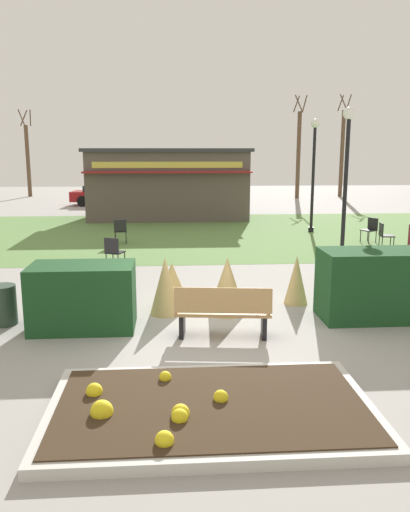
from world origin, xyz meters
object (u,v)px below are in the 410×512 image
Objects in this scene: tree_right_bg at (28,159)px; trash_bin at (3,305)px; tree_left_bg at (298,153)px; tree_center_bg at (342,152)px; park_bench at (223,312)px; lamppost_mid at (346,166)px; cafe_chair_west at (371,228)px; cafe_chair_north at (120,229)px; parked_car_center_slot at (196,194)px; cafe_chair_east at (114,250)px; parked_car_west_slot at (107,194)px; food_kiosk at (168,183)px; lamppost_far at (314,162)px; cafe_chair_center at (384,234)px.

trash_bin is at bearing -76.66° from tree_right_bg.
tree_center_bg is at bearing 18.24° from tree_left_bg.
lamppost_mid is at bearing 55.97° from park_bench.
tree_center_bg is at bearing 74.82° from cafe_chair_west.
cafe_chair_north is 0.20× the size of parked_car_center_slot.
cafe_chair_north is 0.12× the size of tree_center_bg.
cafe_chair_east is at bearing 70.92° from trash_bin.
cafe_chair_west is at bearing 22.53° from cafe_chair_east.
parked_car_west_slot reaches higher than cafe_chair_east.
cafe_chair_north is (1.46, 8.69, 0.15)m from trash_bin.
food_kiosk reaches higher than cafe_chair_west.
lamppost_far is 12.35m from parked_car_center_slot.
cafe_chair_north is at bearing 177.97° from cafe_chair_west.
tree_left_bg is at bearing 79.78° from lamppost_mid.
cafe_chair_east is at bearing 113.55° from park_bench.
tree_left_bg reaches higher than trash_bin.
tree_left_bg reaches higher than food_kiosk.
park_bench is at bearing -86.80° from food_kiosk.
food_kiosk is 1.29× the size of tree_right_bg.
parked_car_center_slot is at bearing -0.07° from parked_car_west_slot.
lamppost_mid is 5.66m from lamppost_far.
tree_left_bg is 1.14× the size of tree_right_bg.
park_bench is 23.87m from parked_car_west_slot.
tree_left_bg reaches higher than lamppost_mid.
parked_car_west_slot is at bearing 98.52° from cafe_chair_north.
cafe_chair_center is 0.20× the size of parked_car_center_slot.
trash_bin is at bearing -119.78° from tree_center_bg.
tree_right_bg reaches higher than parked_car_center_slot.
tree_left_bg is (1.68, 17.72, 2.57)m from cafe_chair_west.
cafe_chair_center is (-0.03, -1.30, 0.00)m from cafe_chair_west.
cafe_chair_east reaches higher than trash_bin.
tree_right_bg reaches higher than park_bench.
tree_center_bg reaches higher than cafe_chair_west.
parked_car_west_slot reaches higher than cafe_chair_west.
lamppost_far reaches higher than park_bench.
park_bench is 17.06m from food_kiosk.
lamppost_mid reaches higher than cafe_chair_east.
food_kiosk is (-0.95, 16.99, 1.22)m from park_bench.
park_bench is 0.25× the size of tree_left_bg.
tree_center_bg reaches higher than food_kiosk.
lamppost_mid is 28.03m from tree_right_bg.
cafe_chair_north is (-9.00, 0.32, 0.00)m from cafe_chair_west.
tree_right_bg reaches higher than trash_bin.
tree_right_bg is (-11.69, 6.47, 2.04)m from parked_car_center_slot.
trash_bin is at bearing 166.06° from park_bench.
food_kiosk is at bearing 129.22° from cafe_chair_center.
tree_left_bg is at bearing -161.76° from tree_center_bg.
parked_car_center_slot is at bearing 76.08° from cafe_chair_north.
cafe_chair_north is (-7.53, -2.25, -2.29)m from lamppost_far.
parked_car_west_slot reaches higher than cafe_chair_north.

